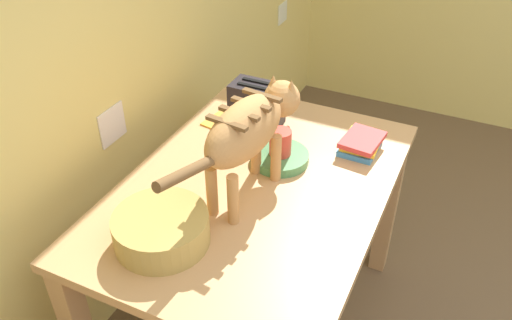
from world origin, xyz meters
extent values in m
cube|color=#EFD574|center=(0.00, 2.09, 1.25)|extent=(5.16, 0.10, 2.50)
cube|color=white|center=(0.14, 2.04, 0.84)|extent=(0.14, 0.01, 0.14)
cube|color=white|center=(1.76, 2.04, 0.74)|extent=(0.12, 0.01, 0.12)
cube|color=tan|center=(0.15, 1.46, 0.74)|extent=(1.21, 0.85, 0.03)
cube|color=tan|center=(0.15, 1.46, 0.69)|extent=(1.13, 0.77, 0.07)
cube|color=tan|center=(0.70, 1.08, 0.36)|extent=(0.07, 0.07, 0.72)
cube|color=tan|center=(0.70, 1.84, 0.36)|extent=(0.07, 0.07, 0.72)
ellipsoid|color=tan|center=(0.08, 1.47, 1.01)|extent=(0.38, 0.19, 0.19)
cube|color=brown|center=(-0.01, 1.48, 1.08)|extent=(0.04, 0.14, 0.01)
cube|color=brown|center=(0.05, 1.47, 1.08)|extent=(0.04, 0.14, 0.01)
cube|color=brown|center=(0.12, 1.46, 1.08)|extent=(0.04, 0.14, 0.01)
cube|color=brown|center=(0.18, 1.45, 1.08)|extent=(0.04, 0.14, 0.01)
cylinder|color=tan|center=(0.21, 1.49, 0.84)|extent=(0.04, 0.04, 0.17)
cylinder|color=tan|center=(0.20, 1.41, 0.84)|extent=(0.04, 0.04, 0.17)
cylinder|color=tan|center=(-0.04, 1.52, 0.84)|extent=(0.04, 0.04, 0.17)
cylinder|color=tan|center=(-0.05, 1.44, 0.84)|extent=(0.04, 0.04, 0.17)
sphere|color=tan|center=(0.31, 1.44, 1.01)|extent=(0.12, 0.12, 0.12)
cone|color=tan|center=(0.31, 1.47, 1.06)|extent=(0.04, 0.04, 0.05)
cone|color=tan|center=(0.30, 1.40, 1.06)|extent=(0.04, 0.04, 0.05)
cylinder|color=brown|center=(-0.20, 1.50, 1.03)|extent=(0.23, 0.06, 0.08)
cylinder|color=#4A8A51|center=(0.31, 1.44, 0.77)|extent=(0.21, 0.21, 0.03)
cylinder|color=red|center=(0.31, 1.44, 0.84)|extent=(0.08, 0.08, 0.09)
torus|color=red|center=(0.36, 1.44, 0.84)|extent=(0.06, 0.01, 0.06)
cube|color=#F8A632|center=(0.53, 1.69, 0.76)|extent=(0.33, 0.27, 0.01)
cube|color=#418BD0|center=(0.50, 1.20, 0.77)|extent=(0.17, 0.13, 0.02)
cube|color=yellow|center=(0.51, 1.20, 0.79)|extent=(0.17, 0.13, 0.02)
cube|color=#D23A39|center=(0.50, 1.19, 0.80)|extent=(0.18, 0.15, 0.02)
cylinder|color=tan|center=(-0.22, 1.59, 0.80)|extent=(0.28, 0.28, 0.10)
cylinder|color=brown|center=(-0.22, 1.59, 0.81)|extent=(0.23, 0.23, 0.08)
cube|color=black|center=(0.51, 1.63, 0.84)|extent=(0.12, 0.20, 0.17)
cube|color=black|center=(0.49, 1.63, 0.93)|extent=(0.02, 0.14, 0.01)
cube|color=black|center=(0.53, 1.63, 0.93)|extent=(0.02, 0.14, 0.01)
camera|label=1|loc=(-1.13, 0.86, 1.86)|focal=37.03mm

